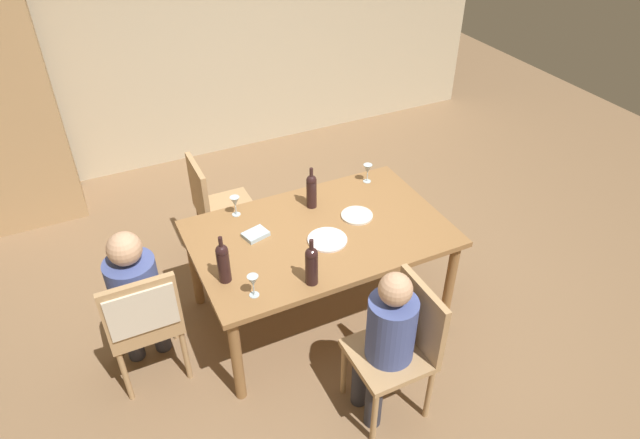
# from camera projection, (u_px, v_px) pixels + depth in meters

# --- Properties ---
(ground_plane) EXTENTS (10.00, 10.00, 0.00)m
(ground_plane) POSITION_uv_depth(u_px,v_px,m) (320.00, 309.00, 4.24)
(ground_plane) COLOR #846647
(rear_room_partition) EXTENTS (6.40, 0.12, 2.70)m
(rear_room_partition) POSITION_uv_depth(u_px,v_px,m) (197.00, 27.00, 5.44)
(rear_room_partition) COLOR beige
(rear_room_partition) RESTS_ON ground_plane
(dining_table) EXTENTS (1.73, 1.09, 0.74)m
(dining_table) POSITION_uv_depth(u_px,v_px,m) (320.00, 240.00, 3.85)
(dining_table) COLOR olive
(dining_table) RESTS_ON ground_plane
(chair_left_end) EXTENTS (0.44, 0.46, 0.92)m
(chair_left_end) POSITION_uv_depth(u_px,v_px,m) (143.00, 316.00, 3.36)
(chair_left_end) COLOR tan
(chair_left_end) RESTS_ON ground_plane
(chair_near) EXTENTS (0.44, 0.44, 0.92)m
(chair_near) POSITION_uv_depth(u_px,v_px,m) (402.00, 342.00, 3.28)
(chair_near) COLOR tan
(chair_near) RESTS_ON ground_plane
(chair_far_left) EXTENTS (0.44, 0.44, 0.92)m
(chair_far_left) POSITION_uv_depth(u_px,v_px,m) (215.00, 204.00, 4.43)
(chair_far_left) COLOR tan
(chair_far_left) RESTS_ON ground_plane
(person_woman_host) EXTENTS (0.30, 0.35, 1.13)m
(person_woman_host) POSITION_uv_depth(u_px,v_px,m) (136.00, 294.00, 3.44)
(person_woman_host) COLOR #33333D
(person_woman_host) RESTS_ON ground_plane
(person_man_bearded) EXTENTS (0.33, 0.28, 1.08)m
(person_man_bearded) POSITION_uv_depth(u_px,v_px,m) (387.00, 337.00, 3.19)
(person_man_bearded) COLOR #33333D
(person_man_bearded) RESTS_ON ground_plane
(wine_bottle_tall_green) EXTENTS (0.07, 0.07, 0.32)m
(wine_bottle_tall_green) POSITION_uv_depth(u_px,v_px,m) (311.00, 190.00, 3.96)
(wine_bottle_tall_green) COLOR black
(wine_bottle_tall_green) RESTS_ON dining_table
(wine_bottle_dark_red) EXTENTS (0.08, 0.08, 0.33)m
(wine_bottle_dark_red) POSITION_uv_depth(u_px,v_px,m) (312.00, 264.00, 3.31)
(wine_bottle_dark_red) COLOR black
(wine_bottle_dark_red) RESTS_ON dining_table
(wine_bottle_short_olive) EXTENTS (0.08, 0.08, 0.33)m
(wine_bottle_short_olive) POSITION_uv_depth(u_px,v_px,m) (223.00, 262.00, 3.33)
(wine_bottle_short_olive) COLOR black
(wine_bottle_short_olive) RESTS_ON dining_table
(wine_glass_near_left) EXTENTS (0.07, 0.07, 0.15)m
(wine_glass_near_left) POSITION_uv_depth(u_px,v_px,m) (368.00, 170.00, 4.25)
(wine_glass_near_left) COLOR silver
(wine_glass_near_left) RESTS_ON dining_table
(wine_glass_centre) EXTENTS (0.07, 0.07, 0.15)m
(wine_glass_centre) POSITION_uv_depth(u_px,v_px,m) (235.00, 202.00, 3.90)
(wine_glass_centre) COLOR silver
(wine_glass_centre) RESTS_ON dining_table
(wine_glass_near_right) EXTENTS (0.07, 0.07, 0.15)m
(wine_glass_near_right) POSITION_uv_depth(u_px,v_px,m) (253.00, 282.00, 3.24)
(wine_glass_near_right) COLOR silver
(wine_glass_near_right) RESTS_ON dining_table
(dinner_plate_host) EXTENTS (0.22, 0.22, 0.01)m
(dinner_plate_host) POSITION_uv_depth(u_px,v_px,m) (357.00, 216.00, 3.94)
(dinner_plate_host) COLOR silver
(dinner_plate_host) RESTS_ON dining_table
(dinner_plate_guest_left) EXTENTS (0.27, 0.27, 0.01)m
(dinner_plate_guest_left) POSITION_uv_depth(u_px,v_px,m) (327.00, 240.00, 3.72)
(dinner_plate_guest_left) COLOR white
(dinner_plate_guest_left) RESTS_ON dining_table
(folded_napkin) EXTENTS (0.19, 0.16, 0.03)m
(folded_napkin) POSITION_uv_depth(u_px,v_px,m) (256.00, 234.00, 3.75)
(folded_napkin) COLOR #ADC6D6
(folded_napkin) RESTS_ON dining_table
(handbag) EXTENTS (0.18, 0.30, 0.22)m
(handbag) POSITION_uv_depth(u_px,v_px,m) (269.00, 232.00, 4.84)
(handbag) COLOR brown
(handbag) RESTS_ON ground_plane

